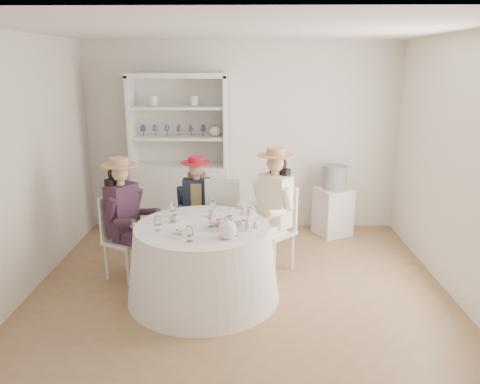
{
  "coord_description": "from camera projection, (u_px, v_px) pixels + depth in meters",
  "views": [
    {
      "loc": [
        0.07,
        -4.75,
        2.4
      ],
      "look_at": [
        0.0,
        0.1,
        1.05
      ],
      "focal_mm": 35.0,
      "sensor_mm": 36.0,
      "label": 1
    }
  ],
  "objects": [
    {
      "name": "wall_right",
      "position": [
        458.0,
        167.0,
        4.82
      ],
      "size": [
        0.0,
        4.5,
        4.5
      ],
      "primitive_type": "plane",
      "rotation": [
        1.57,
        0.0,
        -1.57
      ],
      "color": "white",
      "rests_on": "ground"
    },
    {
      "name": "spare_chair",
      "position": [
        223.0,
        215.0,
        5.8
      ],
      "size": [
        0.45,
        0.45,
        1.06
      ],
      "rotation": [
        0.0,
        0.0,
        3.16
      ],
      "color": "silver",
      "rests_on": "ground"
    },
    {
      "name": "sandwich_plate",
      "position": [
        181.0,
        233.0,
        4.49
      ],
      "size": [
        0.24,
        0.24,
        0.05
      ],
      "rotation": [
        0.0,
        0.0,
        -0.02
      ],
      "color": "white",
      "rests_on": "tea_table"
    },
    {
      "name": "guest_right",
      "position": [
        273.0,
        203.0,
        5.39
      ],
      "size": [
        0.62,
        0.62,
        1.47
      ],
      "rotation": [
        0.0,
        0.0,
        -0.77
      ],
      "color": "silver",
      "rests_on": "ground"
    },
    {
      "name": "wall_left",
      "position": [
        25.0,
        166.0,
        4.89
      ],
      "size": [
        0.0,
        4.5,
        4.5
      ],
      "primitive_type": "plane",
      "rotation": [
        1.57,
        0.0,
        1.57
      ],
      "color": "white",
      "rests_on": "ground"
    },
    {
      "name": "wall_front",
      "position": [
        235.0,
        235.0,
        2.93
      ],
      "size": [
        4.5,
        0.0,
        4.5
      ],
      "primitive_type": "plane",
      "rotation": [
        -1.57,
        0.0,
        0.0
      ],
      "color": "white",
      "rests_on": "ground"
    },
    {
      "name": "flower_bowl",
      "position": [
        223.0,
        223.0,
        4.75
      ],
      "size": [
        0.23,
        0.23,
        0.05
      ],
      "primitive_type": "imported",
      "rotation": [
        0.0,
        0.0,
        -0.09
      ],
      "color": "white",
      "rests_on": "tea_table"
    },
    {
      "name": "hutch",
      "position": [
        181.0,
        178.0,
        6.67
      ],
      "size": [
        1.41,
        0.7,
        2.26
      ],
      "rotation": [
        0.0,
        0.0,
        -0.16
      ],
      "color": "silver",
      "rests_on": "ground"
    },
    {
      "name": "tea_table",
      "position": [
        203.0,
        262.0,
        4.86
      ],
      "size": [
        1.59,
        1.59,
        0.8
      ],
      "rotation": [
        0.0,
        0.0,
        0.23
      ],
      "color": "white",
      "rests_on": "ground"
    },
    {
      "name": "ceiling",
      "position": [
        240.0,
        30.0,
        4.49
      ],
      "size": [
        4.5,
        4.5,
        0.0
      ],
      "primitive_type": "plane",
      "rotation": [
        3.14,
        0.0,
        0.0
      ],
      "color": "white",
      "rests_on": "wall_back"
    },
    {
      "name": "guest_mid",
      "position": [
        197.0,
        202.0,
        5.74
      ],
      "size": [
        0.47,
        0.49,
        1.31
      ],
      "rotation": [
        0.0,
        0.0,
        0.04
      ],
      "color": "silver",
      "rests_on": "ground"
    },
    {
      "name": "teacup_b",
      "position": [
        212.0,
        214.0,
        5.02
      ],
      "size": [
        0.08,
        0.08,
        0.07
      ],
      "primitive_type": "imported",
      "rotation": [
        0.0,
        0.0,
        0.04
      ],
      "color": "white",
      "rests_on": "tea_table"
    },
    {
      "name": "stemware_set",
      "position": [
        202.0,
        218.0,
        4.74
      ],
      "size": [
        0.93,
        0.97,
        0.15
      ],
      "color": "white",
      "rests_on": "tea_table"
    },
    {
      "name": "ground",
      "position": [
        240.0,
        285.0,
        5.22
      ],
      "size": [
        4.5,
        4.5,
        0.0
      ],
      "primitive_type": "plane",
      "color": "olive",
      "rests_on": "ground"
    },
    {
      "name": "teacup_a",
      "position": [
        174.0,
        219.0,
        4.84
      ],
      "size": [
        0.09,
        0.09,
        0.07
      ],
      "primitive_type": "imported",
      "rotation": [
        0.0,
        0.0,
        -0.04
      ],
      "color": "white",
      "rests_on": "tea_table"
    },
    {
      "name": "table_teapot",
      "position": [
        228.0,
        230.0,
        4.39
      ],
      "size": [
        0.25,
        0.18,
        0.19
      ],
      "rotation": [
        0.0,
        0.0,
        -0.04
      ],
      "color": "white",
      "rests_on": "tea_table"
    },
    {
      "name": "side_table",
      "position": [
        333.0,
        212.0,
        6.69
      ],
      "size": [
        0.57,
        0.57,
        0.67
      ],
      "primitive_type": "cube",
      "rotation": [
        0.0,
        0.0,
        0.41
      ],
      "color": "silver",
      "rests_on": "ground"
    },
    {
      "name": "guest_left",
      "position": [
        124.0,
        212.0,
        5.2
      ],
      "size": [
        0.59,
        0.54,
        1.4
      ],
      "rotation": [
        0.0,
        0.0,
        1.09
      ],
      "color": "silver",
      "rests_on": "ground"
    },
    {
      "name": "wall_back",
      "position": [
        242.0,
        137.0,
        6.78
      ],
      "size": [
        4.5,
        0.0,
        4.5
      ],
      "primitive_type": "plane",
      "rotation": [
        1.57,
        0.0,
        0.0
      ],
      "color": "white",
      "rests_on": "ground"
    },
    {
      "name": "hatbox",
      "position": [
        335.0,
        177.0,
        6.55
      ],
      "size": [
        0.34,
        0.34,
        0.33
      ],
      "primitive_type": "cylinder",
      "rotation": [
        0.0,
        0.0,
        0.0
      ],
      "color": "black",
      "rests_on": "side_table"
    },
    {
      "name": "teacup_c",
      "position": [
        230.0,
        220.0,
        4.83
      ],
      "size": [
        0.09,
        0.09,
        0.06
      ],
      "primitive_type": "imported",
      "rotation": [
        0.0,
        0.0,
        -0.19
      ],
      "color": "white",
      "rests_on": "tea_table"
    },
    {
      "name": "flower_arrangement",
      "position": [
        219.0,
        221.0,
        4.64
      ],
      "size": [
        0.17,
        0.17,
        0.06
      ],
      "rotation": [
        0.0,
        0.0,
        0.05
      ],
      "color": "pink",
      "rests_on": "tea_table"
    },
    {
      "name": "cupcake_stand",
      "position": [
        248.0,
        221.0,
        4.65
      ],
      "size": [
        0.23,
        0.23,
        0.21
      ],
      "rotation": [
        0.0,
        0.0,
        0.41
      ],
      "color": "white",
      "rests_on": "tea_table"
    }
  ]
}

